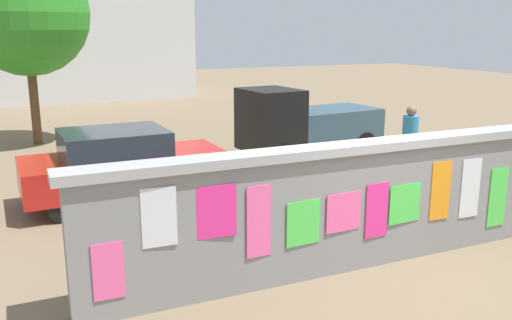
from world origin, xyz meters
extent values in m
plane|color=#7A664C|center=(0.00, 8.00, 0.00)|extent=(60.00, 60.00, 0.00)
cube|color=gray|center=(0.00, 0.00, 0.82)|extent=(8.38, 0.30, 1.65)
cube|color=#9F9F9F|center=(0.00, 0.00, 1.71)|extent=(8.58, 0.42, 0.12)
cube|color=#F9599E|center=(-3.77, -0.16, 0.62)|extent=(0.35, 0.01, 0.67)
cube|color=silver|center=(-3.17, -0.16, 1.17)|extent=(0.41, 0.02, 0.71)
cube|color=#F42D8C|center=(-2.48, -0.16, 1.14)|extent=(0.49, 0.04, 0.65)
cube|color=#F9599E|center=(-1.93, -0.16, 0.93)|extent=(0.33, 0.03, 0.92)
cube|color=#4CD84C|center=(-1.31, -0.16, 0.82)|extent=(0.48, 0.02, 0.59)
cube|color=#F9599E|center=(-0.70, -0.16, 0.88)|extent=(0.53, 0.03, 0.53)
cube|color=#F42D8C|center=(-0.17, -0.16, 0.83)|extent=(0.36, 0.02, 0.77)
cube|color=#4CD84C|center=(0.31, -0.16, 0.87)|extent=(0.54, 0.03, 0.56)
cube|color=orange|center=(0.94, -0.16, 0.97)|extent=(0.34, 0.02, 0.86)
cube|color=silver|center=(1.51, -0.16, 0.94)|extent=(0.36, 0.02, 0.89)
cube|color=#4CD84C|center=(2.09, -0.16, 0.73)|extent=(0.35, 0.01, 0.93)
cylinder|color=black|center=(1.05, 5.16, 0.35)|extent=(0.72, 0.27, 0.70)
cylinder|color=black|center=(0.92, 6.45, 0.35)|extent=(0.72, 0.27, 0.70)
cylinder|color=black|center=(3.54, 5.41, 0.35)|extent=(0.72, 0.27, 0.70)
cylinder|color=black|center=(3.41, 6.70, 0.35)|extent=(0.72, 0.27, 0.70)
cube|color=black|center=(1.08, 5.82, 1.10)|extent=(1.34, 1.61, 1.50)
cube|color=#334C59|center=(2.88, 5.99, 0.80)|extent=(2.54, 1.73, 0.90)
cylinder|color=black|center=(-1.47, 5.09, 0.30)|extent=(0.61, 0.20, 0.60)
cylinder|color=black|center=(-1.42, 3.64, 0.30)|extent=(0.61, 0.20, 0.60)
cylinder|color=black|center=(-3.97, 5.00, 0.30)|extent=(0.61, 0.20, 0.60)
cylinder|color=black|center=(-3.92, 3.54, 0.30)|extent=(0.61, 0.20, 0.60)
cube|color=red|center=(-2.70, 4.32, 0.60)|extent=(3.86, 1.84, 0.60)
cube|color=#262D38|center=(-2.90, 4.31, 1.15)|extent=(1.95, 1.61, 0.50)
cylinder|color=black|center=(1.81, 1.69, 0.30)|extent=(0.61, 0.14, 0.60)
cylinder|color=black|center=(3.11, 1.77, 0.30)|extent=(0.61, 0.16, 0.60)
cube|color=gold|center=(2.46, 1.73, 0.58)|extent=(1.01, 0.31, 0.32)
cube|color=black|center=(2.66, 1.74, 0.76)|extent=(0.57, 0.26, 0.10)
cube|color=#262626|center=(1.91, 1.69, 0.85)|extent=(0.08, 0.56, 0.03)
cylinder|color=black|center=(-2.22, 1.18, 0.33)|extent=(0.66, 0.14, 0.66)
cylinder|color=black|center=(-1.18, 1.03, 0.33)|extent=(0.66, 0.14, 0.66)
cube|color=#1933A5|center=(-1.70, 1.11, 0.51)|extent=(0.95, 0.18, 0.06)
cylinder|color=#1933A5|center=(-1.55, 1.08, 0.73)|extent=(0.03, 0.03, 0.40)
cube|color=black|center=(-1.55, 1.08, 0.93)|extent=(0.21, 0.11, 0.05)
cube|color=black|center=(-2.17, 1.18, 0.88)|extent=(0.10, 0.44, 0.03)
cylinder|color=black|center=(0.14, 2.47, 0.33)|extent=(0.65, 0.20, 0.66)
cylinder|color=black|center=(1.16, 2.73, 0.33)|extent=(0.65, 0.20, 0.66)
cube|color=black|center=(0.65, 2.60, 0.51)|extent=(0.93, 0.27, 0.06)
cylinder|color=black|center=(0.79, 2.64, 0.73)|extent=(0.04, 0.04, 0.40)
cube|color=black|center=(0.79, 2.64, 0.93)|extent=(0.21, 0.13, 0.05)
cube|color=black|center=(0.19, 2.48, 0.88)|extent=(0.15, 0.44, 0.03)
cylinder|color=purple|center=(3.37, 3.50, 0.40)|extent=(0.12, 0.12, 0.80)
cylinder|color=purple|center=(3.32, 3.33, 0.40)|extent=(0.12, 0.12, 0.80)
cylinder|color=#338CBF|center=(3.34, 3.42, 1.10)|extent=(0.42, 0.42, 0.60)
sphere|color=#8C664C|center=(3.34, 3.42, 1.51)|extent=(0.22, 0.22, 0.22)
cylinder|color=brown|center=(-4.00, 10.79, 1.23)|extent=(0.25, 0.25, 2.46)
sphere|color=#2C8922|center=(-4.00, 10.79, 3.67)|extent=(3.44, 3.44, 3.44)
cube|color=silver|center=(-0.75, 21.65, 3.90)|extent=(8.82, 4.28, 7.80)
camera|label=1|loc=(-4.55, -5.92, 3.23)|focal=38.19mm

